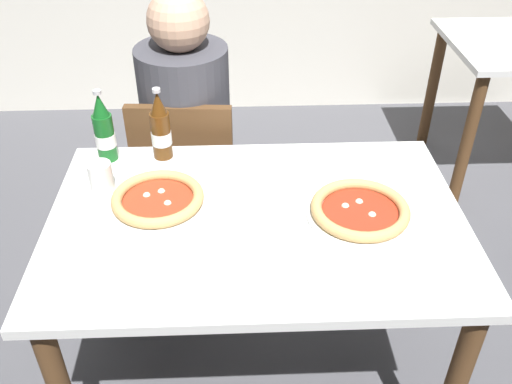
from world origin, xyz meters
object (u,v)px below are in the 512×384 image
Objects in this scene: pizza_marinara_far at (360,211)px; paper_cup at (101,177)px; pizza_margherita_near at (158,200)px; beer_bottle_left at (161,129)px; diner_seated at (189,148)px; chair_behind_table at (189,176)px; beer_bottle_center at (104,131)px; napkin_with_cutlery at (246,262)px; dining_table_main at (257,246)px.

pizza_marinara_far is 0.78m from paper_cup.
pizza_margherita_near is 0.29m from beer_bottle_left.
diner_seated is 0.42m from beer_bottle_left.
beer_bottle_left reaches higher than pizza_margherita_near.
chair_behind_table reaches higher than pizza_marinara_far.
chair_behind_table is 0.52m from beer_bottle_center.
beer_bottle_center reaches higher than pizza_margherita_near.
beer_bottle_center is at bearing -178.07° from beer_bottle_left.
beer_bottle_left is (-0.01, 0.27, 0.08)m from pizza_margherita_near.
beer_bottle_center is (-0.77, 0.35, 0.08)m from pizza_marinara_far.
pizza_marinara_far is (0.54, -0.62, 0.29)m from chair_behind_table.
pizza_marinara_far is at bearing -51.31° from diner_seated.
beer_bottle_center is at bearing -125.49° from diner_seated.
diner_seated is at bearing -91.55° from chair_behind_table.
diner_seated is at bearing 85.94° from pizza_margherita_near.
pizza_marinara_far is 1.24× the size of beer_bottle_center.
napkin_with_cutlery is at bearing -151.20° from pizza_marinara_far.
napkin_with_cutlery is at bearing -63.64° from beer_bottle_left.
beer_bottle_center is 1.24× the size of napkin_with_cutlery.
pizza_margherita_near is at bearing 167.64° from dining_table_main.
pizza_margherita_near is at bearing -25.74° from paper_cup.
chair_behind_table is 3.44× the size of beer_bottle_center.
chair_behind_table reaches higher than napkin_with_cutlery.
pizza_margherita_near is 1.46× the size of napkin_with_cutlery.
napkin_with_cutlery is at bearing 108.87° from chair_behind_table.
pizza_margherita_near is at bearing 134.42° from napkin_with_cutlery.
chair_behind_table is 3.44× the size of beer_bottle_left.
dining_table_main is at bearing -12.36° from pizza_margherita_near.
chair_behind_table is at bearing 131.12° from pizza_marinara_far.
beer_bottle_left is at bearing 1.93° from beer_bottle_center.
pizza_margherita_near is 1.18× the size of beer_bottle_left.
dining_table_main is at bearing 177.30° from pizza_marinara_far.
pizza_margherita_near is 0.95× the size of pizza_marinara_far.
paper_cup reaches higher than dining_table_main.
beer_bottle_center is 0.19m from paper_cup.
pizza_margherita_near reaches higher than dining_table_main.
chair_behind_table is 2.78× the size of pizza_marinara_far.
paper_cup is at bearing 162.28° from dining_table_main.
napkin_with_cutlery is at bearing -49.78° from beer_bottle_center.
chair_behind_table reaches higher than pizza_margherita_near.
pizza_marinara_far is 3.22× the size of paper_cup.
diner_seated is 0.90m from napkin_with_cutlery.
paper_cup is (-0.47, 0.15, 0.16)m from dining_table_main.
pizza_margherita_near is at bearing -87.73° from beer_bottle_left.
diner_seated is 3.96× the size of pizza_marinara_far.
chair_behind_table is at bearing -95.44° from diner_seated.
dining_table_main is at bearing -34.62° from beer_bottle_center.
diner_seated is 6.06× the size of napkin_with_cutlery.
chair_behind_table is 0.60m from paper_cup.
beer_bottle_left is (-0.59, 0.35, 0.08)m from pizza_marinara_far.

